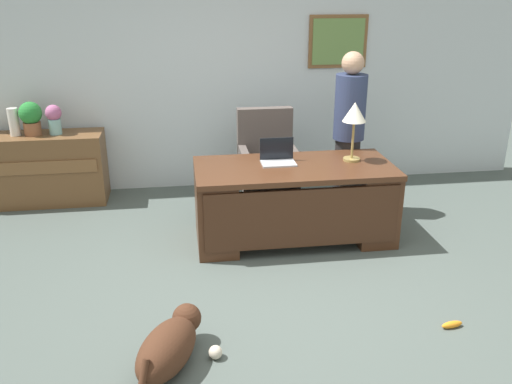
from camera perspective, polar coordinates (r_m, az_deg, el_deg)
ground_plane at (r=4.47m, az=2.20°, el=-10.32°), size 12.00×12.00×0.00m
back_wall at (r=6.46m, az=-1.74°, el=12.47°), size 7.00×0.16×2.70m
desk at (r=5.16m, az=4.03°, el=-0.85°), size 1.85×0.86×0.74m
credenza at (r=6.49m, az=-21.91°, el=2.24°), size 1.47×0.50×0.78m
armchair at (r=5.90m, az=1.15°, el=2.90°), size 0.60×0.59×1.06m
person_standing at (r=5.72m, az=9.66°, el=6.16°), size 0.32×0.32×1.69m
dog_lying at (r=3.67m, az=-9.06°, el=-15.59°), size 0.54×0.72×0.30m
laptop at (r=5.13m, az=2.27°, el=3.71°), size 0.32×0.22×0.22m
desk_lamp at (r=5.17m, az=10.26°, el=7.86°), size 0.22×0.22×0.56m
vase_with_flowers at (r=6.29m, az=-20.39°, el=7.29°), size 0.17×0.17×0.32m
vase_empty at (r=6.40m, az=-24.02°, el=6.71°), size 0.11×0.11×0.30m
potted_plant at (r=6.34m, az=-22.50°, el=7.28°), size 0.24×0.24×0.36m
dog_toy_ball at (r=3.76m, az=-4.26°, el=-16.38°), size 0.09×0.09×0.09m
dog_toy_bone at (r=4.28m, az=19.82°, el=-12.92°), size 0.17×0.07×0.05m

